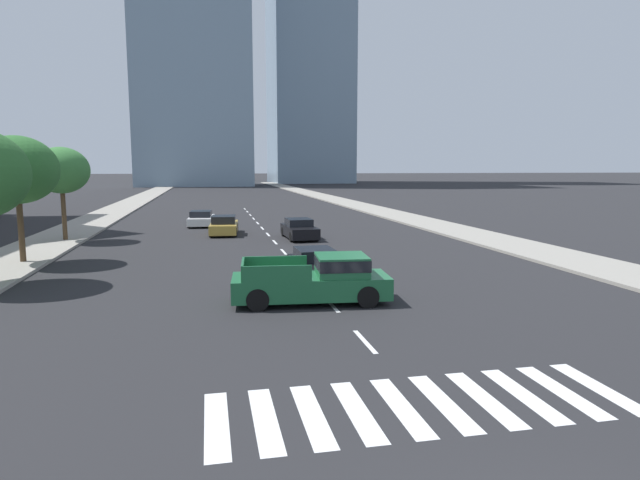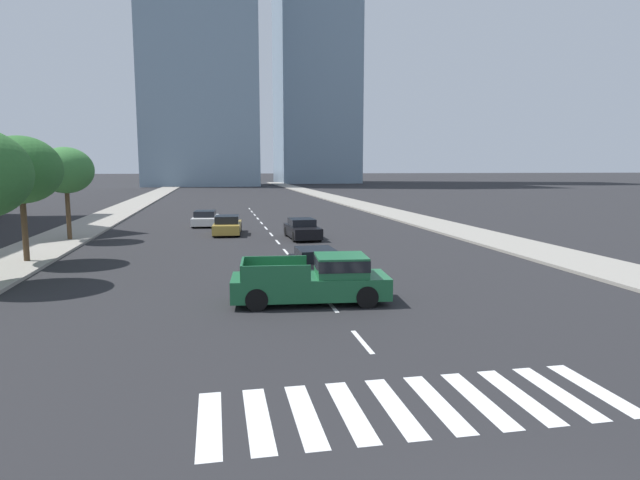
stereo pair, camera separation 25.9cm
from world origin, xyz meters
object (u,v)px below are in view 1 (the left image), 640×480
Objects in this scene: sedan_black_0 at (299,229)px; sedan_black_2 at (316,265)px; street_tree_third at (61,171)px; sedan_white_3 at (201,219)px; street_tree_second at (17,170)px; pickup_truck at (318,280)px; sedan_gold_1 at (224,226)px.

sedan_black_2 is at bearing -8.74° from sedan_black_0.
street_tree_third is at bearing -138.38° from sedan_black_2.
street_tree_second is (-8.37, -16.01, 4.01)m from sedan_white_3.
sedan_black_2 is at bearing -47.03° from street_tree_third.
pickup_truck is 4.11m from sedan_black_2.
street_tree_third is at bearing 105.37° from sedan_gold_1.
sedan_black_0 is 0.73× the size of street_tree_second.
street_tree_third reaches higher than sedan_black_2.
sedan_black_0 is at bearing -119.84° from sedan_gold_1.
sedan_black_0 is 15.39m from street_tree_third.
sedan_gold_1 is 1.08× the size of sedan_black_2.
pickup_truck is at bearing -55.47° from street_tree_third.
sedan_black_0 is at bearing -140.58° from sedan_white_3.
street_tree_second is at bearing 146.12° from pickup_truck.
sedan_black_0 is (2.19, 16.94, -0.20)m from pickup_truck.
street_tree_second is at bearing -67.97° from sedan_black_0.
sedan_black_0 reaches higher than sedan_white_3.
sedan_black_0 is 16.73m from street_tree_second.
street_tree_third is (-13.34, 14.32, 3.92)m from sedan_black_2.
street_tree_third is at bearing -97.66° from sedan_black_0.
sedan_black_0 is 0.76× the size of street_tree_third.
sedan_gold_1 is at bearing -126.65° from sedan_black_0.
sedan_gold_1 is at bearing -169.67° from sedan_black_2.
sedan_white_3 is 12.17m from street_tree_third.
sedan_white_3 is at bearing 62.39° from street_tree_second.
street_tree_second is (-9.99, -9.98, 3.97)m from sedan_gold_1.
sedan_black_0 is 11.35m from sedan_white_3.
street_tree_third is at bearing 129.77° from pickup_truck.
sedan_white_3 is (-6.45, 9.34, -0.04)m from sedan_black_0.
street_tree_second is at bearing 139.60° from sedan_gold_1.
street_tree_second is 1.04× the size of street_tree_third.
sedan_black_2 is at bearing -163.70° from sedan_gold_1.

